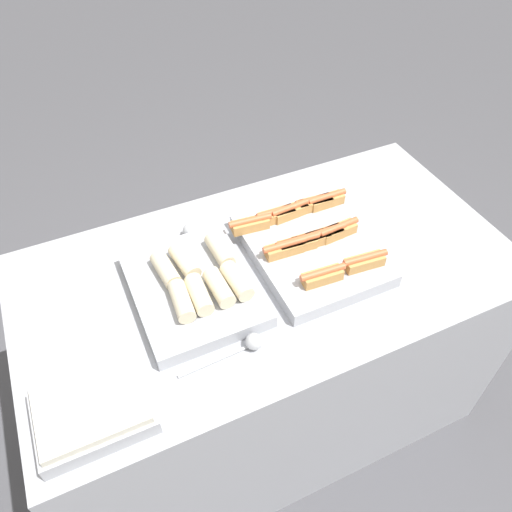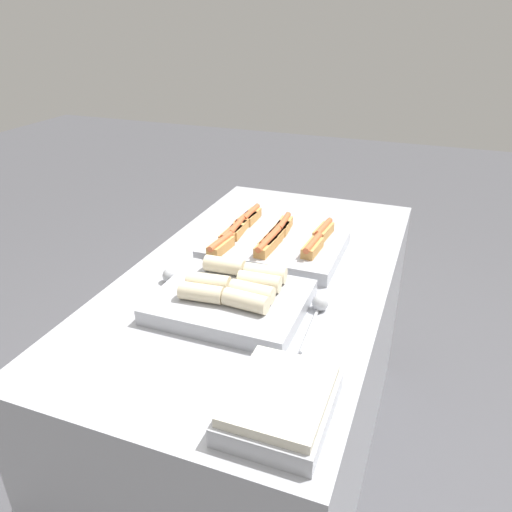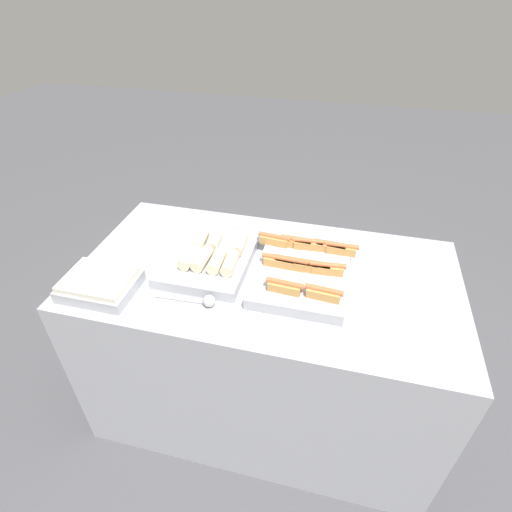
# 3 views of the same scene
# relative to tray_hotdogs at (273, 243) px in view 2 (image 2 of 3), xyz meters

# --- Properties ---
(ground_plane) EXTENTS (12.00, 12.00, 0.00)m
(ground_plane) POSITION_rel_tray_hotdogs_xyz_m (-0.15, -0.01, -0.97)
(ground_plane) COLOR #4C4C51
(counter) EXTENTS (1.64, 0.87, 0.93)m
(counter) POSITION_rel_tray_hotdogs_xyz_m (-0.15, -0.01, -0.50)
(counter) COLOR #A8AAB2
(counter) RESTS_ON ground_plane
(tray_hotdogs) EXTENTS (0.45, 0.49, 0.10)m
(tray_hotdogs) POSITION_rel_tray_hotdogs_xyz_m (0.00, 0.00, 0.00)
(tray_hotdogs) COLOR #A8AAB2
(tray_hotdogs) RESTS_ON counter
(tray_wraps) EXTENTS (0.36, 0.44, 0.10)m
(tray_wraps) POSITION_rel_tray_hotdogs_xyz_m (-0.41, -0.01, -0.00)
(tray_wraps) COLOR #A8AAB2
(tray_wraps) RESTS_ON counter
(tray_side_front) EXTENTS (0.29, 0.23, 0.07)m
(tray_side_front) POSITION_rel_tray_hotdogs_xyz_m (-0.79, -0.29, -0.00)
(tray_side_front) COLOR #A8AAB2
(tray_side_front) RESTS_ON counter
(serving_spoon_near) EXTENTS (0.26, 0.05, 0.05)m
(serving_spoon_near) POSITION_rel_tray_hotdogs_xyz_m (-0.34, -0.27, -0.02)
(serving_spoon_near) COLOR #B2B5BA
(serving_spoon_near) RESTS_ON counter
(serving_spoon_far) EXTENTS (0.23, 0.05, 0.05)m
(serving_spoon_far) POSITION_rel_tray_hotdogs_xyz_m (-0.35, 0.25, -0.02)
(serving_spoon_far) COLOR #B2B5BA
(serving_spoon_far) RESTS_ON counter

